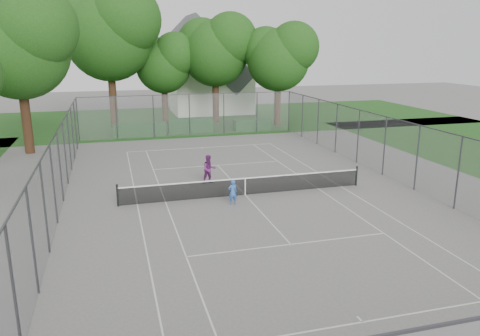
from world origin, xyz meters
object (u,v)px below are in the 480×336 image
object	(u,v)px
house	(211,74)
woman_player	(209,169)
girl_player	(233,192)
tennis_net	(245,186)

from	to	relation	value
house	woman_player	xyz separation A→B (m)	(-6.07, -27.72, -3.49)
girl_player	woman_player	bearing A→B (deg)	-91.91
tennis_net	house	xyz separation A→B (m)	(4.72, 30.29, 3.79)
house	tennis_net	bearing A→B (deg)	-98.86
tennis_net	house	world-z (taller)	house
tennis_net	girl_player	world-z (taller)	girl_player
house	woman_player	size ratio (longest dim) A/B	6.58
tennis_net	house	size ratio (longest dim) A/B	1.20
girl_player	house	bearing A→B (deg)	-107.73
girl_player	woman_player	size ratio (longest dim) A/B	0.76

